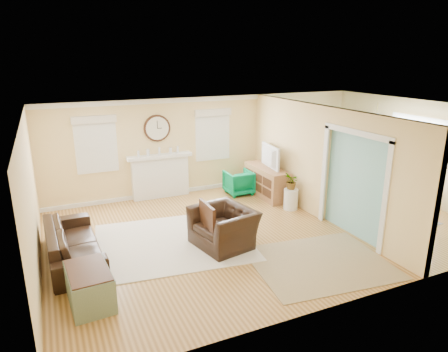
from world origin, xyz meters
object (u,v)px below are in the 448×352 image
Objects in this scene: eames_chair at (224,227)px; green_chair at (239,182)px; sofa at (73,243)px; dining_table at (364,199)px; credenza at (266,182)px.

eames_chair is 3.15m from green_chair.
eames_chair is 1.65× the size of green_chair.
sofa is at bearing 25.97° from green_chair.
sofa is 2.84m from eames_chair.
dining_table is at bearing -95.00° from sofa.
eames_chair reaches higher than dining_table.
green_chair is at bearing 38.02° from dining_table.
credenza reaches higher than dining_table.
credenza is (0.60, -0.47, 0.07)m from green_chair.
credenza is 0.87× the size of dining_table.
credenza reaches higher than green_chair.
dining_table is at bearing 133.14° from green_chair.
dining_table is (3.85, 0.27, -0.06)m from eames_chair.
sofa is 1.94× the size of eames_chair.
green_chair is 0.39× the size of dining_table.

